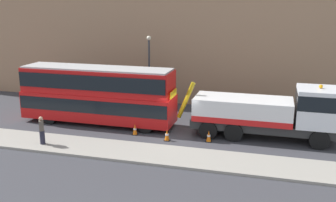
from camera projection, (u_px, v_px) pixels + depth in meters
ground_plane at (182, 132)px, 25.15m from camera, size 120.00×120.00×0.00m
near_kerb at (164, 155)px, 21.22m from camera, size 60.00×2.80×0.15m
building_facade at (205, 6)px, 30.37m from camera, size 60.00×1.50×16.00m
recovery_tow_truck at (271, 112)px, 23.62m from camera, size 10.15×2.71×3.67m
double_decker_bus at (97, 93)px, 26.53m from camera, size 11.07×2.63×4.06m
pedestrian_onlooker at (42, 131)px, 22.53m from camera, size 0.44×0.48×1.71m
traffic_cone_near_bus at (135, 130)px, 24.65m from camera, size 0.36×0.36×0.72m
traffic_cone_midway at (167, 135)px, 23.61m from camera, size 0.36×0.36×0.72m
traffic_cone_near_truck at (209, 137)px, 23.40m from camera, size 0.36×0.36×0.72m
street_lamp at (149, 65)px, 30.52m from camera, size 0.36×0.36×5.83m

